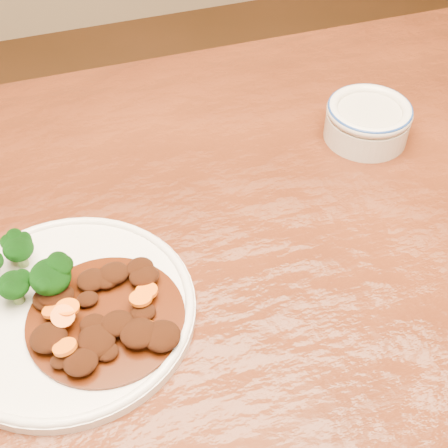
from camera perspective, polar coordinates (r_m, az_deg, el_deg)
name	(u,v)px	position (r m, az deg, el deg)	size (l,w,h in m)	color
dining_table	(277,304)	(0.75, 4.90, -7.31)	(1.51, 0.91, 0.75)	#57240F
dinner_plate	(68,310)	(0.65, -14.04, -7.68)	(0.26, 0.26, 0.02)	white
broccoli_florets	(7,278)	(0.66, -19.19, -4.67)	(0.12, 0.09, 0.05)	olive
mince_stew	(102,317)	(0.62, -11.10, -8.31)	(0.16, 0.16, 0.03)	#3E1706
dip_bowl	(368,120)	(0.85, 13.01, 9.26)	(0.11, 0.11, 0.05)	beige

